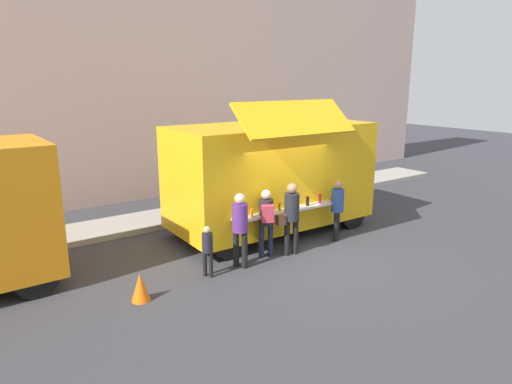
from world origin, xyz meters
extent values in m
plane|color=#38383D|center=(0.00, 0.00, 0.00)|extent=(60.00, 60.00, 0.00)
cube|color=#9E998E|center=(-3.55, 4.50, 0.07)|extent=(28.00, 1.60, 0.15)
cube|color=beige|center=(-2.55, 8.40, 4.46)|extent=(32.00, 2.40, 8.91)
cube|color=yellow|center=(0.45, 1.90, 1.62)|extent=(5.50, 2.58, 2.64)
cube|color=yellow|center=(-0.13, 0.26, 3.25)|extent=(3.01, 0.93, 0.75)
cube|color=black|center=(-0.12, 0.73, 1.94)|extent=(2.85, 0.16, 1.19)
cube|color=#B7B7BC|center=(-0.12, 0.52, 1.00)|extent=(3.00, 0.41, 0.05)
cylinder|color=orange|center=(-1.17, 0.53, 1.12)|extent=(0.07, 0.07, 0.20)
cylinder|color=#CDEFF2|center=(-0.77, 0.58, 1.12)|extent=(0.07, 0.07, 0.20)
cylinder|color=orange|center=(-0.32, 0.56, 1.13)|extent=(0.06, 0.06, 0.21)
cylinder|color=black|center=(0.07, 0.47, 1.12)|extent=(0.07, 0.07, 0.20)
cylinder|color=black|center=(0.52, 0.49, 1.14)|extent=(0.08, 0.08, 0.23)
cylinder|color=red|center=(0.94, 0.49, 1.15)|extent=(0.07, 0.07, 0.24)
cube|color=black|center=(3.13, 1.84, 2.10)|extent=(0.12, 2.10, 1.16)
cylinder|color=black|center=(2.50, 2.94, 0.45)|extent=(0.90, 0.28, 0.90)
cylinder|color=black|center=(2.45, 0.77, 0.45)|extent=(0.90, 0.28, 0.90)
cylinder|color=black|center=(-1.55, 3.02, 0.45)|extent=(0.90, 0.28, 0.90)
cylinder|color=black|center=(-1.59, 0.86, 0.45)|extent=(0.90, 0.28, 0.90)
cube|color=black|center=(-5.12, 2.34, 2.01)|extent=(0.10, 1.77, 1.05)
cylinder|color=black|center=(-5.68, 3.29, 0.42)|extent=(0.84, 0.26, 0.84)
cylinder|color=black|center=(-5.66, 1.38, 0.42)|extent=(0.84, 0.26, 0.84)
cone|color=orange|center=(-4.08, 0.05, 0.28)|extent=(0.36, 0.36, 0.55)
cylinder|color=#2D6537|center=(4.75, 4.20, 0.52)|extent=(0.60, 0.60, 1.05)
cylinder|color=black|center=(-0.36, 0.21, 0.43)|extent=(0.14, 0.14, 0.86)
cylinder|color=black|center=(-0.13, 0.17, 0.43)|extent=(0.14, 0.14, 0.86)
cylinder|color=#222228|center=(-0.24, 0.19, 1.19)|extent=(0.36, 0.36, 0.65)
sphere|color=#9B7054|center=(-0.24, 0.19, 1.63)|extent=(0.24, 0.24, 0.24)
cube|color=brown|center=(-0.52, 0.25, 0.91)|extent=(0.23, 0.18, 0.25)
cylinder|color=#1D2239|center=(-0.90, 0.50, 0.40)|extent=(0.13, 0.13, 0.80)
cylinder|color=#1D2239|center=(-0.72, 0.40, 0.40)|extent=(0.13, 0.13, 0.80)
cylinder|color=black|center=(-0.81, 0.45, 1.10)|extent=(0.33, 0.33, 0.61)
sphere|color=beige|center=(-0.81, 0.45, 1.52)|extent=(0.22, 0.22, 0.22)
cube|color=#BB3445|center=(-0.93, 0.23, 1.13)|extent=(0.32, 0.28, 0.39)
cylinder|color=black|center=(-1.70, 0.38, 0.42)|extent=(0.13, 0.13, 0.84)
cylinder|color=black|center=(-1.61, 0.17, 0.42)|extent=(0.13, 0.13, 0.84)
cylinder|color=#5B2C7C|center=(-1.65, 0.28, 1.16)|extent=(0.35, 0.35, 0.63)
sphere|color=beige|center=(-1.65, 0.28, 1.59)|extent=(0.24, 0.24, 0.24)
cylinder|color=black|center=(1.29, 0.23, 0.39)|extent=(0.12, 0.12, 0.78)
cylinder|color=black|center=(1.46, 0.35, 0.39)|extent=(0.12, 0.12, 0.78)
cylinder|color=#2B4894|center=(1.37, 0.29, 1.07)|extent=(0.32, 0.32, 0.59)
sphere|color=#977554|center=(1.37, 0.29, 1.48)|extent=(0.22, 0.22, 0.22)
cylinder|color=black|center=(-2.53, 0.32, 0.28)|extent=(0.09, 0.09, 0.55)
cylinder|color=black|center=(-2.46, 0.19, 0.28)|extent=(0.09, 0.09, 0.55)
cylinder|color=#23222A|center=(-2.50, 0.25, 0.76)|extent=(0.23, 0.23, 0.42)
sphere|color=#CDAC85|center=(-2.50, 0.25, 1.05)|extent=(0.16, 0.16, 0.16)
camera|label=1|loc=(-6.90, -7.65, 4.11)|focal=31.84mm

